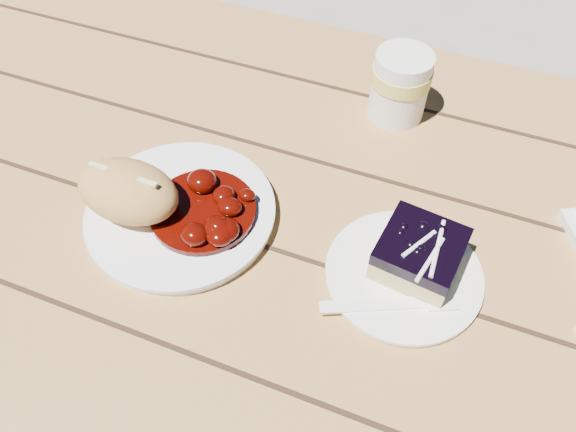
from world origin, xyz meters
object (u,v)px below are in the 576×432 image
(main_plate, at_px, (181,214))
(second_cup, at_px, (400,86))
(dessert_plate, at_px, (403,275))
(blueberry_cake, at_px, (419,253))
(bread_roll, at_px, (128,191))
(picnic_table, at_px, (509,340))

(main_plate, height_order, second_cup, second_cup)
(main_plate, xyz_separation_m, dessert_plate, (0.29, 0.02, -0.00))
(blueberry_cake, bearing_deg, second_cup, 116.64)
(bread_roll, height_order, dessert_plate, bread_roll)
(picnic_table, bearing_deg, main_plate, -170.34)
(dessert_plate, xyz_separation_m, blueberry_cake, (0.01, 0.01, 0.03))
(main_plate, bearing_deg, picnic_table, 9.66)
(blueberry_cake, distance_m, second_cup, 0.28)
(picnic_table, distance_m, dessert_plate, 0.24)
(bread_roll, relative_size, second_cup, 1.28)
(picnic_table, xyz_separation_m, dessert_plate, (-0.16, -0.06, 0.17))
(main_plate, xyz_separation_m, blueberry_cake, (0.30, 0.03, 0.03))
(picnic_table, bearing_deg, dessert_plate, -159.55)
(bread_roll, xyz_separation_m, second_cup, (0.26, 0.31, 0.00))
(main_plate, distance_m, second_cup, 0.36)
(dessert_plate, height_order, blueberry_cake, blueberry_cake)
(picnic_table, xyz_separation_m, main_plate, (-0.45, -0.08, 0.17))
(dessert_plate, bearing_deg, main_plate, -176.94)
(bread_roll, distance_m, blueberry_cake, 0.35)
(bread_roll, distance_m, second_cup, 0.41)
(main_plate, relative_size, second_cup, 2.29)
(picnic_table, distance_m, second_cup, 0.39)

